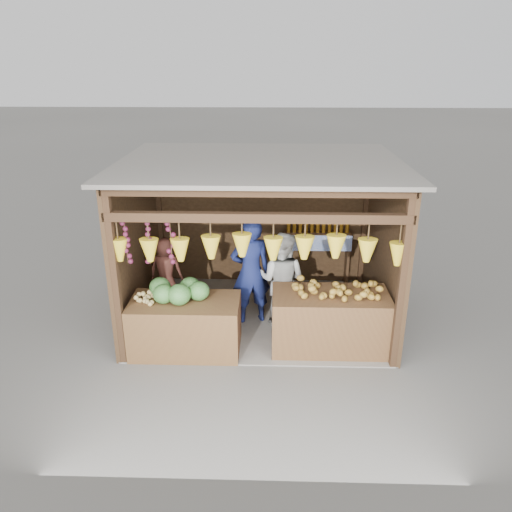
{
  "coord_description": "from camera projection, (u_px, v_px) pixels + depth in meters",
  "views": [
    {
      "loc": [
        0.16,
        -7.55,
        4.08
      ],
      "look_at": [
        -0.06,
        -0.1,
        1.14
      ],
      "focal_mm": 35.0,
      "sensor_mm": 36.0,
      "label": 1
    }
  ],
  "objects": [
    {
      "name": "mango_pile",
      "position": [
        337.0,
        287.0,
        7.26
      ],
      "size": [
        1.4,
        0.64,
        0.22
      ],
      "primitive_type": null,
      "color": "#C64A1A",
      "rests_on": "counter_right"
    },
    {
      "name": "tanfruit_pile",
      "position": [
        145.0,
        297.0,
        7.21
      ],
      "size": [
        0.34,
        0.4,
        0.13
      ],
      "primitive_type": null,
      "color": "tan",
      "rests_on": "counter_left"
    },
    {
      "name": "ground",
      "position": [
        260.0,
        316.0,
        8.52
      ],
      "size": [
        80.0,
        80.0,
        0.0
      ],
      "primitive_type": "plane",
      "color": "#514F49",
      "rests_on": "ground"
    },
    {
      "name": "stool",
      "position": [
        169.0,
        307.0,
        8.53
      ],
      "size": [
        0.29,
        0.29,
        0.27
      ],
      "primitive_type": "cube",
      "color": "black",
      "rests_on": "ground"
    },
    {
      "name": "counter_left",
      "position": [
        186.0,
        326.0,
        7.4
      ],
      "size": [
        1.6,
        0.85,
        0.81
      ],
      "primitive_type": "cube",
      "color": "#4F2E1A",
      "rests_on": "ground"
    },
    {
      "name": "woman_standing",
      "position": [
        282.0,
        280.0,
        7.98
      ],
      "size": [
        0.93,
        0.83,
        1.6
      ],
      "primitive_type": "imported",
      "rotation": [
        0.0,
        0.0,
        2.8
      ],
      "color": "silver",
      "rests_on": "ground"
    },
    {
      "name": "counter_right",
      "position": [
        329.0,
        321.0,
        7.45
      ],
      "size": [
        1.71,
        0.85,
        0.89
      ],
      "primitive_type": "cube",
      "color": "#482A18",
      "rests_on": "ground"
    },
    {
      "name": "man_standing",
      "position": [
        251.0,
        272.0,
        8.04
      ],
      "size": [
        0.74,
        0.59,
        1.8
      ],
      "primitive_type": "imported",
      "rotation": [
        0.0,
        0.0,
        3.41
      ],
      "color": "navy",
      "rests_on": "ground"
    },
    {
      "name": "melon_pile",
      "position": [
        178.0,
        289.0,
        7.24
      ],
      "size": [
        1.0,
        0.5,
        0.32
      ],
      "primitive_type": null,
      "color": "#134A17",
      "rests_on": "counter_left"
    },
    {
      "name": "stall_structure",
      "position": [
        258.0,
        224.0,
        7.87
      ],
      "size": [
        4.3,
        3.3,
        2.66
      ],
      "color": "slate",
      "rests_on": "ground"
    },
    {
      "name": "back_shelf",
      "position": [
        317.0,
        243.0,
        9.37
      ],
      "size": [
        1.25,
        0.32,
        1.32
      ],
      "color": "#382314",
      "rests_on": "ground"
    },
    {
      "name": "vendor_seated",
      "position": [
        166.0,
        270.0,
        8.27
      ],
      "size": [
        0.57,
        0.39,
        1.11
      ],
      "primitive_type": "imported",
      "rotation": [
        0.0,
        0.0,
        3.07
      ],
      "color": "brown",
      "rests_on": "stool"
    }
  ]
}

